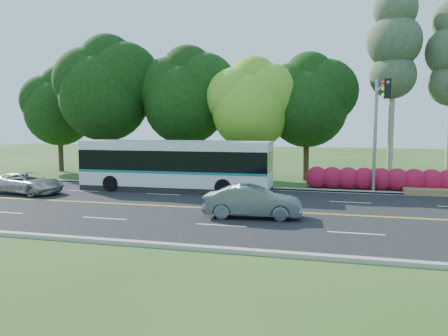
% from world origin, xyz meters
% --- Properties ---
extents(ground, '(120.00, 120.00, 0.00)m').
position_xyz_m(ground, '(0.00, 0.00, 0.00)').
color(ground, '#294517').
rests_on(ground, ground).
extents(road, '(60.00, 14.00, 0.02)m').
position_xyz_m(road, '(0.00, 0.00, 0.01)').
color(road, black).
rests_on(road, ground).
extents(curb_north, '(60.00, 0.30, 0.15)m').
position_xyz_m(curb_north, '(0.00, 7.15, 0.07)').
color(curb_north, '#A8A198').
rests_on(curb_north, ground).
extents(curb_south, '(60.00, 0.30, 0.15)m').
position_xyz_m(curb_south, '(0.00, -7.15, 0.07)').
color(curb_south, '#A8A198').
rests_on(curb_south, ground).
extents(grass_verge, '(60.00, 4.00, 0.10)m').
position_xyz_m(grass_verge, '(0.00, 9.00, 0.05)').
color(grass_verge, '#294517').
rests_on(grass_verge, ground).
extents(lane_markings, '(57.60, 13.82, 0.00)m').
position_xyz_m(lane_markings, '(-0.09, 0.00, 0.02)').
color(lane_markings, gold).
rests_on(lane_markings, road).
extents(tree_row, '(44.70, 9.10, 13.84)m').
position_xyz_m(tree_row, '(-5.15, 12.13, 6.73)').
color(tree_row, '#312116').
rests_on(tree_row, ground).
extents(bougainvillea_hedge, '(9.50, 2.25, 1.50)m').
position_xyz_m(bougainvillea_hedge, '(7.18, 8.15, 0.72)').
color(bougainvillea_hedge, maroon).
rests_on(bougainvillea_hedge, ground).
extents(traffic_signal, '(0.42, 6.10, 7.00)m').
position_xyz_m(traffic_signal, '(6.49, 5.40, 4.67)').
color(traffic_signal, gray).
rests_on(traffic_signal, ground).
extents(transit_bus, '(12.30, 2.88, 3.21)m').
position_xyz_m(transit_bus, '(-5.79, 5.07, 1.61)').
color(transit_bus, silver).
rests_on(transit_bus, road).
extents(sedan, '(4.60, 2.00, 1.47)m').
position_xyz_m(sedan, '(0.52, -1.65, 0.75)').
color(sedan, slate).
rests_on(sedan, road).
extents(suv, '(4.98, 2.86, 1.31)m').
position_xyz_m(suv, '(-14.24, 1.73, 0.67)').
color(suv, '#B6B8BA').
rests_on(suv, road).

